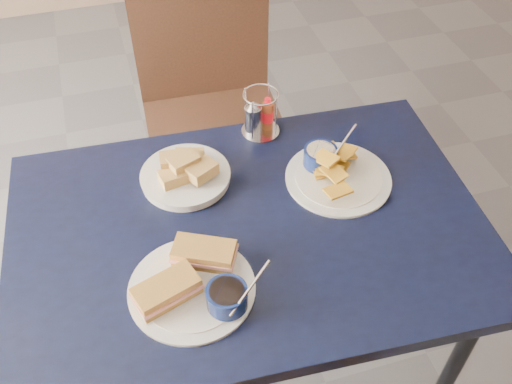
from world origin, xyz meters
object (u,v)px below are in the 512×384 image
object	(u,v)px
plantain_plate	(332,170)
bread_basket	(185,173)
sandwich_plate	(196,282)
chair_far	(208,92)
dining_table	(249,243)
condiment_caddy	(259,116)

from	to	relation	value
plantain_plate	bread_basket	distance (m)	0.39
sandwich_plate	bread_basket	xyz separation A→B (m)	(0.05, 0.34, 0.00)
chair_far	bread_basket	xyz separation A→B (m)	(-0.19, -0.59, 0.19)
chair_far	dining_table	bearing A→B (deg)	-95.25
dining_table	sandwich_plate	world-z (taller)	sandwich_plate
sandwich_plate	plantain_plate	world-z (taller)	same
dining_table	sandwich_plate	bearing A→B (deg)	-138.70
chair_far	condiment_caddy	world-z (taller)	chair_far
chair_far	plantain_plate	xyz separation A→B (m)	(0.19, -0.68, 0.19)
bread_basket	condiment_caddy	world-z (taller)	condiment_caddy
sandwich_plate	plantain_plate	bearing A→B (deg)	30.79
chair_far	sandwich_plate	world-z (taller)	chair_far
plantain_plate	bread_basket	xyz separation A→B (m)	(-0.37, 0.09, 0.01)
dining_table	bread_basket	bearing A→B (deg)	119.89
sandwich_plate	bread_basket	bearing A→B (deg)	82.05
dining_table	bread_basket	distance (m)	0.25
plantain_plate	condiment_caddy	world-z (taller)	condiment_caddy
chair_far	sandwich_plate	bearing A→B (deg)	-104.20
dining_table	plantain_plate	xyz separation A→B (m)	(0.26, 0.11, 0.09)
dining_table	chair_far	size ratio (longest dim) A/B	1.19
dining_table	plantain_plate	world-z (taller)	plantain_plate
chair_far	sandwich_plate	size ratio (longest dim) A/B	3.32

